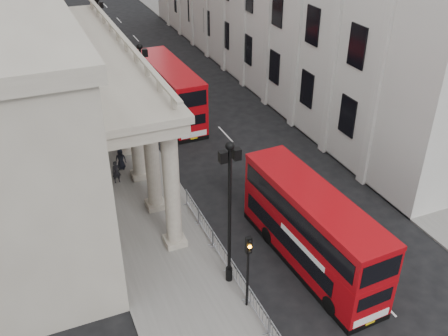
{
  "coord_description": "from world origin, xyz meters",
  "views": [
    {
      "loc": [
        -8.54,
        -14.12,
        18.87
      ],
      "look_at": [
        2.0,
        10.84,
        2.68
      ],
      "focal_mm": 40.0,
      "sensor_mm": 36.0,
      "label": 1
    }
  ],
  "objects_px": {
    "lamp_post_mid": "(143,91)",
    "bus_far": "(171,90)",
    "bus_near": "(311,227)",
    "pedestrian_c": "(121,159)",
    "lamp_post_north": "(101,34)",
    "pedestrian_a": "(116,172)",
    "lamp_post_south": "(229,206)",
    "traffic_light": "(248,260)",
    "pedestrian_b": "(102,189)"
  },
  "relations": [
    {
      "from": "lamp_post_north",
      "to": "bus_near",
      "type": "xyz_separation_m",
      "value": [
        4.7,
        -32.26,
        -2.53
      ]
    },
    {
      "from": "bus_near",
      "to": "pedestrian_b",
      "type": "height_order",
      "value": "bus_near"
    },
    {
      "from": "lamp_post_mid",
      "to": "pedestrian_b",
      "type": "bearing_deg",
      "value": -128.94
    },
    {
      "from": "pedestrian_c",
      "to": "pedestrian_a",
      "type": "bearing_deg",
      "value": -97.03
    },
    {
      "from": "lamp_post_mid",
      "to": "pedestrian_a",
      "type": "relative_size",
      "value": 5.11
    },
    {
      "from": "pedestrian_b",
      "to": "pedestrian_a",
      "type": "bearing_deg",
      "value": -113.38
    },
    {
      "from": "traffic_light",
      "to": "bus_far",
      "type": "relative_size",
      "value": 0.39
    },
    {
      "from": "lamp_post_mid",
      "to": "traffic_light",
      "type": "height_order",
      "value": "lamp_post_mid"
    },
    {
      "from": "bus_far",
      "to": "lamp_post_south",
      "type": "bearing_deg",
      "value": -101.06
    },
    {
      "from": "lamp_post_north",
      "to": "bus_far",
      "type": "height_order",
      "value": "lamp_post_north"
    },
    {
      "from": "bus_far",
      "to": "lamp_post_mid",
      "type": "bearing_deg",
      "value": -126.3
    },
    {
      "from": "bus_far",
      "to": "pedestrian_c",
      "type": "xyz_separation_m",
      "value": [
        -6.26,
        -7.51,
        -1.56
      ]
    },
    {
      "from": "traffic_light",
      "to": "bus_far",
      "type": "bearing_deg",
      "value": 81.42
    },
    {
      "from": "lamp_post_south",
      "to": "pedestrian_c",
      "type": "distance_m",
      "value": 14.47
    },
    {
      "from": "pedestrian_a",
      "to": "pedestrian_c",
      "type": "distance_m",
      "value": 1.87
    },
    {
      "from": "pedestrian_a",
      "to": "pedestrian_b",
      "type": "relative_size",
      "value": 1.04
    },
    {
      "from": "lamp_post_mid",
      "to": "bus_far",
      "type": "xyz_separation_m",
      "value": [
        3.6,
        5.16,
        -2.45
      ]
    },
    {
      "from": "lamp_post_south",
      "to": "pedestrian_b",
      "type": "height_order",
      "value": "lamp_post_south"
    },
    {
      "from": "lamp_post_south",
      "to": "lamp_post_mid",
      "type": "distance_m",
      "value": 16.0
    },
    {
      "from": "lamp_post_south",
      "to": "pedestrian_a",
      "type": "relative_size",
      "value": 5.11
    },
    {
      "from": "lamp_post_mid",
      "to": "pedestrian_a",
      "type": "bearing_deg",
      "value": -129.35
    },
    {
      "from": "bus_near",
      "to": "pedestrian_c",
      "type": "xyz_separation_m",
      "value": [
        -7.36,
        13.92,
        -1.48
      ]
    },
    {
      "from": "lamp_post_north",
      "to": "bus_near",
      "type": "height_order",
      "value": "lamp_post_north"
    },
    {
      "from": "bus_near",
      "to": "pedestrian_a",
      "type": "distance_m",
      "value": 14.67
    },
    {
      "from": "traffic_light",
      "to": "bus_far",
      "type": "distance_m",
      "value": 23.45
    },
    {
      "from": "bus_near",
      "to": "pedestrian_c",
      "type": "height_order",
      "value": "bus_near"
    },
    {
      "from": "bus_far",
      "to": "pedestrian_a",
      "type": "bearing_deg",
      "value": -128.34
    },
    {
      "from": "traffic_light",
      "to": "pedestrian_b",
      "type": "xyz_separation_m",
      "value": [
        -4.74,
        12.28,
        -2.21
      ]
    },
    {
      "from": "pedestrian_a",
      "to": "pedestrian_c",
      "type": "height_order",
      "value": "pedestrian_a"
    },
    {
      "from": "lamp_post_mid",
      "to": "pedestrian_c",
      "type": "relative_size",
      "value": 5.29
    },
    {
      "from": "lamp_post_mid",
      "to": "bus_far",
      "type": "height_order",
      "value": "lamp_post_mid"
    },
    {
      "from": "lamp_post_mid",
      "to": "bus_far",
      "type": "distance_m",
      "value": 6.75
    },
    {
      "from": "pedestrian_a",
      "to": "pedestrian_b",
      "type": "height_order",
      "value": "pedestrian_a"
    },
    {
      "from": "pedestrian_a",
      "to": "pedestrian_c",
      "type": "bearing_deg",
      "value": 63.01
    },
    {
      "from": "pedestrian_b",
      "to": "pedestrian_c",
      "type": "bearing_deg",
      "value": -105.74
    },
    {
      "from": "traffic_light",
      "to": "pedestrian_a",
      "type": "distance_m",
      "value": 14.52
    },
    {
      "from": "bus_near",
      "to": "lamp_post_mid",
      "type": "bearing_deg",
      "value": 103.3
    },
    {
      "from": "pedestrian_a",
      "to": "traffic_light",
      "type": "bearing_deg",
      "value": -81.45
    },
    {
      "from": "lamp_post_south",
      "to": "pedestrian_b",
      "type": "relative_size",
      "value": 5.32
    },
    {
      "from": "pedestrian_b",
      "to": "pedestrian_c",
      "type": "distance_m",
      "value": 3.93
    },
    {
      "from": "traffic_light",
      "to": "pedestrian_c",
      "type": "xyz_separation_m",
      "value": [
        -2.76,
        15.67,
        -2.2
      ]
    },
    {
      "from": "traffic_light",
      "to": "bus_near",
      "type": "xyz_separation_m",
      "value": [
        4.6,
        1.75,
        -0.72
      ]
    },
    {
      "from": "lamp_post_mid",
      "to": "pedestrian_b",
      "type": "distance_m",
      "value": 8.4
    },
    {
      "from": "lamp_post_north",
      "to": "traffic_light",
      "type": "bearing_deg",
      "value": -89.83
    },
    {
      "from": "bus_near",
      "to": "pedestrian_a",
      "type": "xyz_separation_m",
      "value": [
        -8.05,
        12.18,
        -1.45
      ]
    },
    {
      "from": "traffic_light",
      "to": "lamp_post_mid",
      "type": "bearing_deg",
      "value": 90.32
    },
    {
      "from": "lamp_post_south",
      "to": "pedestrian_b",
      "type": "distance_m",
      "value": 11.95
    },
    {
      "from": "lamp_post_north",
      "to": "pedestrian_a",
      "type": "relative_size",
      "value": 5.11
    },
    {
      "from": "lamp_post_north",
      "to": "pedestrian_a",
      "type": "xyz_separation_m",
      "value": [
        -3.35,
        -20.08,
        -3.98
      ]
    },
    {
      "from": "traffic_light",
      "to": "pedestrian_c",
      "type": "distance_m",
      "value": 16.06
    }
  ]
}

